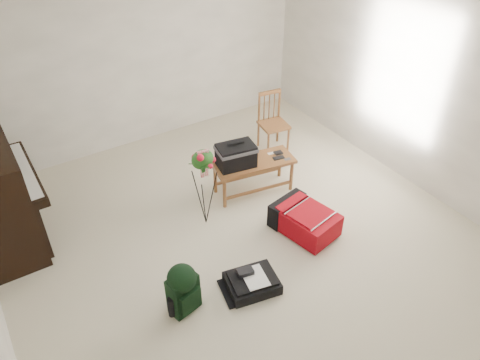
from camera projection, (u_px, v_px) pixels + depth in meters
floor at (246, 244)px, 5.28m from camera, size 5.00×5.50×0.01m
ceiling at (249, 22)px, 3.79m from camera, size 5.00×5.50×0.01m
wall_back at (138, 59)px, 6.40m from camera, size 5.00×0.04×2.50m
wall_right at (421, 91)px, 5.61m from camera, size 0.04×5.50×2.50m
bench at (243, 159)px, 5.68m from camera, size 1.07×0.57×0.78m
dining_chair at (272, 123)px, 6.66m from camera, size 0.42×0.42×0.86m
red_suitcase at (302, 218)px, 5.40m from camera, size 0.62×0.81×0.31m
black_duffel at (252, 282)px, 4.74m from camera, size 0.58×0.50×0.21m
green_backpack at (183, 287)px, 4.38m from camera, size 0.32×0.29×0.57m
flower_stand at (204, 188)px, 5.28m from camera, size 0.36×0.36×1.05m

